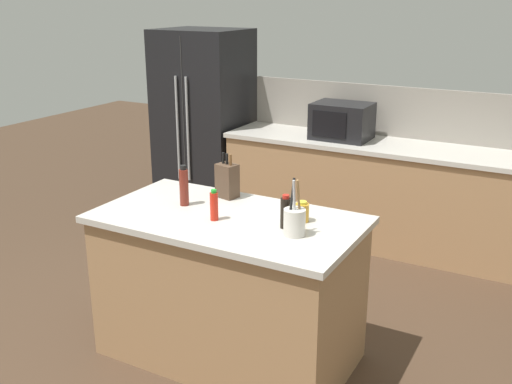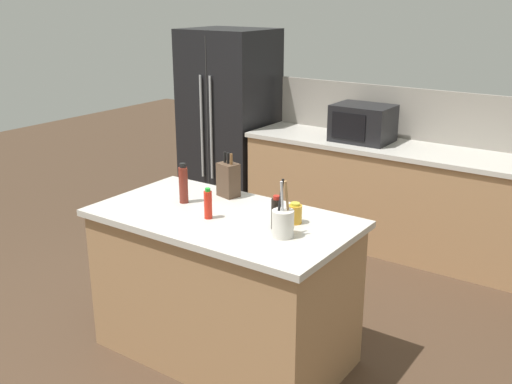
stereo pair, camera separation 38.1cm
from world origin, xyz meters
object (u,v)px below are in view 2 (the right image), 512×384
microwave (363,123)px  knife_block (228,179)px  vinegar_bottle (183,184)px  utensil_crock (283,222)px  honey_jar (295,214)px  soy_sauce_bottle (276,213)px  refrigerator (230,121)px  hot_sauce_bottle (208,204)px

microwave → knife_block: microwave is taller
vinegar_bottle → utensil_crock: bearing=-8.1°
microwave → vinegar_bottle: bearing=-95.5°
honey_jar → utensil_crock: bearing=-76.5°
knife_block → soy_sauce_bottle: size_ratio=1.49×
refrigerator → soy_sauce_bottle: (2.03, -2.24, 0.10)m
knife_block → honey_jar: 0.63m
microwave → hot_sauce_bottle: size_ratio=2.75×
refrigerator → hot_sauce_bottle: bearing=-55.3°
refrigerator → utensil_crock: bearing=-47.6°
knife_block → vinegar_bottle: (-0.15, -0.26, 0.01)m
utensil_crock → soy_sauce_bottle: bearing=139.8°
hot_sauce_bottle → vinegar_bottle: 0.33m
utensil_crock → honey_jar: bearing=103.5°
microwave → knife_block: (-0.05, -1.89, -0.05)m
knife_block → utensil_crock: bearing=-16.2°
soy_sauce_bottle → refrigerator: bearing=132.1°
utensil_crock → honey_jar: 0.22m
knife_block → utensil_crock: utensil_crock is taller
knife_block → honey_jar: bearing=-1.8°
knife_block → soy_sauce_bottle: bearing=-14.3°
vinegar_bottle → hot_sauce_bottle: bearing=-23.1°
microwave → utensil_crock: bearing=-75.2°
microwave → soy_sauce_bottle: microwave is taller
microwave → soy_sauce_bottle: (0.51, -2.19, -0.07)m
utensil_crock → vinegar_bottle: size_ratio=1.25×
microwave → honey_jar: bearing=-75.1°
refrigerator → microwave: size_ratio=3.65×
honey_jar → vinegar_bottle: vinegar_bottle is taller
microwave → utensil_crock: 2.35m
refrigerator → hot_sauce_bottle: 2.84m
honey_jar → hot_sauce_bottle: size_ratio=0.66×
utensil_crock → vinegar_bottle: 0.82m
refrigerator → hot_sauce_bottle: size_ratio=10.03×
knife_block → utensil_crock: 0.75m
knife_block → soy_sauce_bottle: knife_block is taller
soy_sauce_bottle → hot_sauce_bottle: bearing=-167.6°
utensil_crock → soy_sauce_bottle: (-0.09, 0.08, 0.01)m
soy_sauce_bottle → honey_jar: (0.04, 0.13, -0.03)m
honey_jar → refrigerator: bearing=134.4°
microwave → utensil_crock: size_ratio=1.59×
knife_block → vinegar_bottle: size_ratio=1.13×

